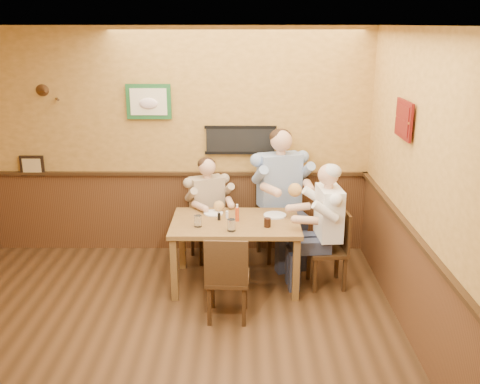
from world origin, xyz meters
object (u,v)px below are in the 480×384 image
object	(u,v)px
chair_near_side	(228,276)
diner_blue_polo	(279,201)
chair_right_end	(327,249)
water_glass_mid	(231,225)
hot_sauce_bottle	(237,213)
cola_tumbler	(267,223)
water_glass_left	(198,221)
diner_tan_shirt	(207,214)
pepper_shaker	(219,217)
chair_back_left	(208,228)
diner_white_elder	(328,233)
salt_shaker	(227,214)
chair_back_right	(279,218)
dining_table	(235,229)

from	to	relation	value
chair_near_side	diner_blue_polo	xyz separation A→B (m)	(0.59, 1.47, 0.28)
chair_right_end	chair_near_side	distance (m)	1.28
water_glass_mid	hot_sauce_bottle	distance (m)	0.30
cola_tumbler	hot_sauce_bottle	size ratio (longest dim) A/B	0.56
water_glass_mid	hot_sauce_bottle	bearing A→B (deg)	79.17
diner_blue_polo	water_glass_left	distance (m)	1.30
water_glass_left	water_glass_mid	distance (m)	0.38
diner_tan_shirt	hot_sauce_bottle	xyz separation A→B (m)	(0.37, -0.67, 0.25)
pepper_shaker	diner_blue_polo	bearing A→B (deg)	45.19
chair_near_side	hot_sauce_bottle	size ratio (longest dim) A/B	5.17
chair_back_left	water_glass_left	xyz separation A→B (m)	(-0.04, -0.84, 0.40)
diner_blue_polo	diner_white_elder	size ratio (longest dim) A/B	1.16
water_glass_left	salt_shaker	world-z (taller)	water_glass_left
chair_back_left	chair_back_right	distance (m)	0.89
diner_blue_polo	salt_shaker	distance (m)	0.89
dining_table	chair_back_right	distance (m)	0.92
chair_right_end	salt_shaker	xyz separation A→B (m)	(-1.11, 0.14, 0.35)
diner_tan_shirt	salt_shaker	distance (m)	0.66
chair_back_left	hot_sauce_bottle	distance (m)	0.88
chair_near_side	hot_sauce_bottle	distance (m)	0.83
chair_right_end	diner_white_elder	xyz separation A→B (m)	(0.00, 0.00, 0.19)
diner_blue_polo	water_glass_mid	world-z (taller)	diner_blue_polo
salt_shaker	pepper_shaker	xyz separation A→B (m)	(-0.09, -0.07, 0.00)
chair_back_right	diner_tan_shirt	distance (m)	0.89
chair_back_left	chair_near_side	xyz separation A→B (m)	(0.29, -1.40, 0.04)
chair_right_end	water_glass_left	xyz separation A→B (m)	(-1.41, -0.13, 0.37)
diner_white_elder	salt_shaker	bearing A→B (deg)	-102.40
dining_table	water_glass_mid	distance (m)	0.33
salt_shaker	hot_sauce_bottle	bearing A→B (deg)	-40.92
chair_back_left	chair_near_side	distance (m)	1.43
diner_blue_polo	cola_tumbler	size ratio (longest dim) A/B	15.15
cola_tumbler	hot_sauce_bottle	distance (m)	0.37
diner_white_elder	pepper_shaker	size ratio (longest dim) A/B	15.13
diner_blue_polo	salt_shaker	xyz separation A→B (m)	(-0.62, -0.64, 0.06)
diner_blue_polo	salt_shaker	bearing A→B (deg)	-151.08
chair_near_side	cola_tumbler	size ratio (longest dim) A/B	9.30
chair_back_right	chair_right_end	xyz separation A→B (m)	(0.49, -0.78, -0.07)
chair_back_right	diner_white_elder	bearing A→B (deg)	-74.96
diner_white_elder	diner_blue_polo	bearing A→B (deg)	-153.08
dining_table	diner_blue_polo	size ratio (longest dim) A/B	0.96
cola_tumbler	water_glass_left	bearing A→B (deg)	179.76
dining_table	chair_back_left	distance (m)	0.80
hot_sauce_bottle	chair_near_side	bearing A→B (deg)	-96.64
dining_table	hot_sauce_bottle	xyz separation A→B (m)	(0.02, 0.00, 0.18)
chair_back_right	diner_blue_polo	world-z (taller)	diner_blue_polo
chair_back_right	dining_table	bearing A→B (deg)	-142.30
hot_sauce_bottle	chair_right_end	bearing A→B (deg)	-2.54
diner_tan_shirt	hot_sauce_bottle	size ratio (longest dim) A/B	6.70
diner_white_elder	dining_table	bearing A→B (deg)	-97.43
chair_near_side	cola_tumbler	xyz separation A→B (m)	(0.41, 0.56, 0.35)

